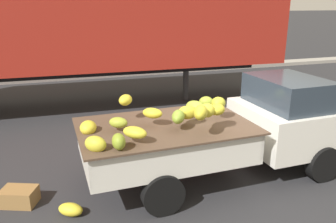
{
  "coord_description": "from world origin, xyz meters",
  "views": [
    {
      "loc": [
        -2.86,
        -4.93,
        2.99
      ],
      "look_at": [
        -1.14,
        0.25,
        1.24
      ],
      "focal_mm": 36.38,
      "sensor_mm": 36.0,
      "label": 1
    }
  ],
  "objects_px": {
    "fallen_banana_bunch_near_tailgate": "(71,209)",
    "produce_crate": "(19,197)",
    "semi_trailer": "(72,20)",
    "pickup_truck": "(265,123)"
  },
  "relations": [
    {
      "from": "fallen_banana_bunch_near_tailgate",
      "to": "produce_crate",
      "type": "height_order",
      "value": "produce_crate"
    },
    {
      "from": "semi_trailer",
      "to": "produce_crate",
      "type": "xyz_separation_m",
      "value": [
        -1.27,
        -4.94,
        -2.41
      ]
    },
    {
      "from": "fallen_banana_bunch_near_tailgate",
      "to": "produce_crate",
      "type": "distance_m",
      "value": 0.92
    },
    {
      "from": "produce_crate",
      "to": "semi_trailer",
      "type": "bearing_deg",
      "value": 75.53
    },
    {
      "from": "semi_trailer",
      "to": "fallen_banana_bunch_near_tailgate",
      "type": "bearing_deg",
      "value": -93.72
    },
    {
      "from": "pickup_truck",
      "to": "semi_trailer",
      "type": "bearing_deg",
      "value": 119.59
    },
    {
      "from": "pickup_truck",
      "to": "produce_crate",
      "type": "relative_size",
      "value": 9.64
    },
    {
      "from": "pickup_truck",
      "to": "semi_trailer",
      "type": "relative_size",
      "value": 0.42
    },
    {
      "from": "fallen_banana_bunch_near_tailgate",
      "to": "pickup_truck",
      "type": "bearing_deg",
      "value": 7.34
    },
    {
      "from": "pickup_truck",
      "to": "semi_trailer",
      "type": "xyz_separation_m",
      "value": [
        -3.01,
        5.04,
        1.65
      ]
    }
  ]
}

